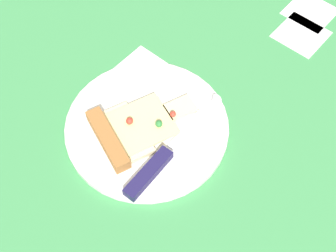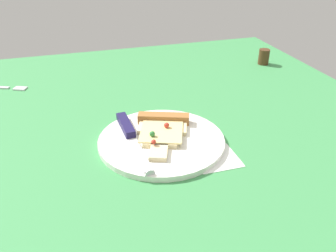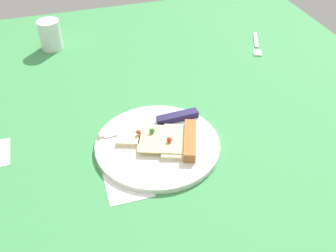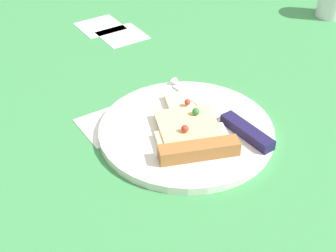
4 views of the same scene
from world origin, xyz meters
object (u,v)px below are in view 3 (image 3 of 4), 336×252
(plate, at_px, (158,145))
(drinking_glass, at_px, (50,35))
(pizza_slice, at_px, (170,140))
(knife, at_px, (159,122))
(fork, at_px, (257,45))

(plate, distance_m, drinking_glass, 0.57)
(pizza_slice, bearing_deg, knife, 23.14)
(plate, distance_m, pizza_slice, 0.03)
(pizza_slice, distance_m, fork, 0.55)
(pizza_slice, relative_size, knife, 0.79)
(knife, distance_m, fork, 0.50)
(knife, relative_size, fork, 1.63)
(pizza_slice, xyz_separation_m, knife, (0.07, 0.00, -0.00))
(pizza_slice, height_order, fork, pizza_slice)
(fork, bearing_deg, pizza_slice, 66.31)
(drinking_glass, xyz_separation_m, fork, (-0.17, -0.62, -0.04))
(pizza_slice, bearing_deg, fork, -26.71)
(plate, bearing_deg, fork, -49.51)
(pizza_slice, relative_size, drinking_glass, 2.12)
(plate, height_order, knife, knife)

